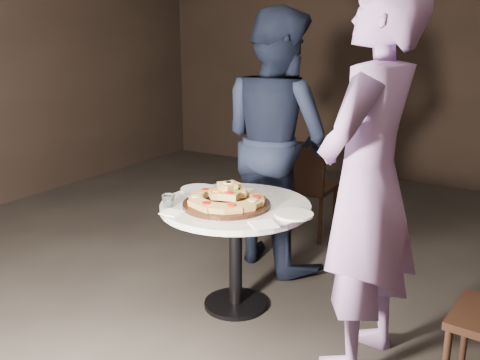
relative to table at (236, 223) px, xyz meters
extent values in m
plane|color=black|center=(0.01, -0.10, -0.53)|extent=(7.00, 7.00, 0.00)
cylinder|color=black|center=(0.00, 0.00, -0.52)|extent=(0.47, 0.47, 0.03)
cylinder|color=black|center=(0.00, 0.00, -0.21)|extent=(0.10, 0.10, 0.60)
cylinder|color=silver|center=(0.00, 0.00, 0.10)|extent=(1.06, 1.06, 0.03)
cylinder|color=black|center=(-0.02, -0.07, 0.13)|extent=(0.61, 0.61, 0.02)
cube|color=#AE8843|center=(0.14, 0.00, 0.16)|extent=(0.13, 0.13, 0.05)
cylinder|color=red|center=(0.14, 0.00, 0.19)|extent=(0.07, 0.07, 0.01)
cube|color=#AE8843|center=(0.10, 0.06, 0.16)|extent=(0.13, 0.13, 0.05)
cube|color=#AE8843|center=(0.03, 0.10, 0.16)|extent=(0.13, 0.11, 0.05)
cylinder|color=beige|center=(0.03, 0.10, 0.19)|extent=(0.06, 0.06, 0.01)
cube|color=#AE8843|center=(-0.04, 0.11, 0.16)|extent=(0.11, 0.09, 0.05)
cube|color=#AE8843|center=(-0.11, 0.08, 0.16)|extent=(0.13, 0.12, 0.05)
cylinder|color=red|center=(-0.11, 0.08, 0.19)|extent=(0.07, 0.07, 0.01)
cube|color=#AE8843|center=(-0.16, 0.04, 0.16)|extent=(0.12, 0.13, 0.05)
cube|color=#AE8843|center=(-0.19, -0.03, 0.16)|extent=(0.11, 0.13, 0.05)
cylinder|color=red|center=(-0.19, -0.03, 0.19)|extent=(0.06, 0.06, 0.01)
cube|color=#AE8843|center=(-0.19, -0.10, 0.16)|extent=(0.11, 0.13, 0.05)
cube|color=#AE8843|center=(-0.16, -0.17, 0.16)|extent=(0.13, 0.13, 0.05)
cylinder|color=beige|center=(-0.16, -0.17, 0.19)|extent=(0.07, 0.07, 0.01)
cube|color=#AE8843|center=(-0.11, -0.22, 0.16)|extent=(0.13, 0.11, 0.05)
cube|color=#AE8843|center=(-0.04, -0.24, 0.16)|extent=(0.12, 0.11, 0.05)
cylinder|color=red|center=(-0.04, -0.24, 0.19)|extent=(0.06, 0.06, 0.01)
cube|color=#AE8843|center=(0.03, -0.23, 0.16)|extent=(0.13, 0.11, 0.05)
cube|color=#AE8843|center=(0.10, -0.19, 0.16)|extent=(0.13, 0.13, 0.05)
cylinder|color=red|center=(0.10, -0.19, 0.19)|extent=(0.07, 0.07, 0.01)
cube|color=#AE8843|center=(0.14, -0.14, 0.16)|extent=(0.13, 0.13, 0.05)
cube|color=#AE8843|center=(0.15, -0.07, 0.16)|extent=(0.08, 0.11, 0.05)
cylinder|color=beige|center=(0.15, -0.07, 0.19)|extent=(0.05, 0.05, 0.01)
cube|color=#AE8843|center=(0.02, -0.03, 0.20)|extent=(0.11, 0.13, 0.04)
cylinder|color=#2D6B1E|center=(0.02, -0.03, 0.22)|extent=(0.06, 0.06, 0.01)
cube|color=#AE8843|center=(-0.06, -0.03, 0.20)|extent=(0.13, 0.13, 0.05)
cylinder|color=beige|center=(-0.06, -0.03, 0.22)|extent=(0.07, 0.07, 0.01)
cube|color=#AE8843|center=(-0.06, -0.11, 0.20)|extent=(0.13, 0.13, 0.04)
cylinder|color=orange|center=(-0.06, -0.11, 0.22)|extent=(0.07, 0.07, 0.01)
cube|color=#AE8843|center=(0.02, -0.10, 0.20)|extent=(0.12, 0.10, 0.04)
cylinder|color=red|center=(0.02, -0.10, 0.22)|extent=(0.06, 0.06, 0.01)
cube|color=#AE8843|center=(0.02, -0.03, 0.20)|extent=(0.13, 0.13, 0.04)
cylinder|color=#2D6B1E|center=(0.02, -0.03, 0.22)|extent=(0.07, 0.07, 0.01)
cube|color=#AE8843|center=(-0.03, -0.04, 0.23)|extent=(0.13, 0.13, 0.04)
cylinder|color=beige|center=(-0.03, -0.04, 0.25)|extent=(0.07, 0.07, 0.01)
cube|color=#AE8843|center=(-0.02, -0.04, 0.23)|extent=(0.11, 0.12, 0.04)
cylinder|color=beige|center=(-0.02, -0.04, 0.25)|extent=(0.06, 0.06, 0.01)
cylinder|color=white|center=(-0.34, 0.11, 0.13)|extent=(0.26, 0.26, 0.01)
cylinder|color=white|center=(0.38, -0.01, 0.13)|extent=(0.26, 0.26, 0.01)
imported|color=silver|center=(-0.29, -0.25, 0.16)|extent=(0.09, 0.09, 0.07)
cube|color=white|center=(-0.21, -0.32, 0.12)|extent=(0.11, 0.11, 0.01)
cube|color=white|center=(0.31, -0.23, 0.13)|extent=(0.19, 0.19, 0.01)
cube|color=black|center=(-0.12, 1.33, -0.13)|extent=(0.39, 0.39, 0.04)
cube|color=black|center=(-0.12, 1.14, 0.07)|extent=(0.38, 0.05, 0.40)
cylinder|color=black|center=(0.03, 1.50, -0.33)|extent=(0.03, 0.03, 0.40)
cylinder|color=black|center=(-0.29, 1.49, -0.33)|extent=(0.03, 0.03, 0.40)
cylinder|color=black|center=(0.04, 1.18, -0.33)|extent=(0.03, 0.03, 0.40)
cylinder|color=black|center=(-0.28, 1.17, -0.33)|extent=(0.03, 0.03, 0.40)
cylinder|color=black|center=(1.29, 0.03, -0.33)|extent=(0.04, 0.04, 0.41)
imported|color=black|center=(-0.12, 0.74, 0.36)|extent=(1.06, 0.95, 1.78)
imported|color=#8268A4|center=(0.82, -0.15, 0.40)|extent=(0.52, 0.72, 1.86)
camera|label=1|loc=(1.56, -2.49, 1.08)|focal=40.00mm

